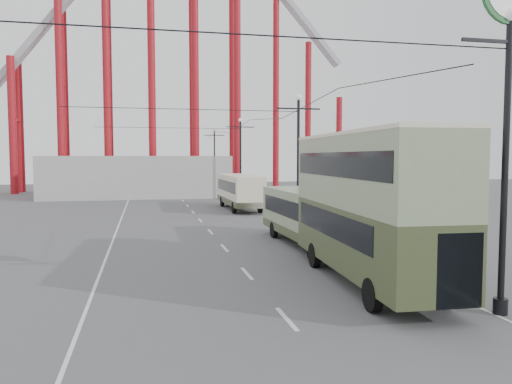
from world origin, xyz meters
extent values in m
plane|color=#545457|center=(0.00, 0.00, 0.00)|extent=(160.00, 160.00, 0.00)
cube|color=silver|center=(-1.00, 19.00, 0.01)|extent=(0.15, 82.00, 0.01)
cube|color=silver|center=(5.40, 20.00, 0.01)|extent=(0.12, 120.00, 0.01)
cube|color=silver|center=(-7.00, 20.00, 0.01)|extent=(0.12, 120.00, 0.01)
cylinder|color=black|center=(5.60, -3.00, 4.50)|extent=(0.20, 0.20, 9.00)
cylinder|color=black|center=(5.60, -3.00, 0.25)|extent=(0.44, 0.44, 0.50)
cube|color=black|center=(5.60, -3.00, 8.30)|extent=(3.20, 0.10, 0.10)
sphere|color=white|center=(5.60, -3.00, 9.10)|extent=(0.44, 0.44, 0.44)
cylinder|color=black|center=(5.60, 18.00, 4.50)|extent=(0.20, 0.20, 9.00)
cylinder|color=black|center=(5.60, 18.00, 0.25)|extent=(0.44, 0.44, 0.50)
cube|color=black|center=(5.60, 18.00, 8.30)|extent=(3.20, 0.10, 0.10)
sphere|color=white|center=(5.60, 18.00, 9.10)|extent=(0.44, 0.44, 0.44)
cylinder|color=black|center=(5.60, 40.00, 4.50)|extent=(0.20, 0.20, 9.00)
cylinder|color=black|center=(5.60, 40.00, 0.25)|extent=(0.44, 0.44, 0.50)
cube|color=black|center=(5.60, 40.00, 8.30)|extent=(3.20, 0.10, 0.10)
sphere|color=white|center=(5.60, 40.00, 9.10)|extent=(0.44, 0.44, 0.44)
cylinder|color=black|center=(5.60, 62.00, 4.50)|extent=(0.20, 0.20, 9.00)
cylinder|color=black|center=(5.60, 62.00, 0.25)|extent=(0.44, 0.44, 0.50)
cube|color=black|center=(5.60, 62.00, 8.30)|extent=(3.20, 0.10, 0.10)
sphere|color=white|center=(5.60, 62.00, 9.10)|extent=(0.44, 0.44, 0.44)
cylinder|color=maroon|center=(-22.00, 55.00, 9.00)|extent=(1.00, 1.00, 18.00)
cylinder|color=maroon|center=(-22.00, 59.00, 9.00)|extent=(1.00, 1.00, 18.00)
cylinder|color=maroon|center=(-16.00, 55.00, 13.50)|extent=(1.00, 1.00, 27.00)
cylinder|color=maroon|center=(-16.00, 59.00, 13.50)|extent=(1.00, 1.00, 27.00)
cylinder|color=maroon|center=(-10.00, 55.00, 18.00)|extent=(1.00, 1.00, 36.00)
cylinder|color=maroon|center=(-10.00, 59.00, 18.00)|extent=(1.00, 1.00, 36.00)
cylinder|color=maroon|center=(-4.00, 55.00, 22.50)|extent=(1.00, 1.00, 45.00)
cylinder|color=maroon|center=(-4.00, 59.00, 22.50)|extent=(1.00, 1.00, 45.00)
cylinder|color=maroon|center=(2.00, 55.00, 26.00)|extent=(1.00, 1.00, 52.00)
cylinder|color=maroon|center=(2.00, 59.00, 26.00)|extent=(1.00, 1.00, 52.00)
cylinder|color=maroon|center=(8.00, 59.00, 27.50)|extent=(1.00, 1.00, 55.00)
cylinder|color=maroon|center=(14.00, 56.00, 15.00)|extent=(0.90, 0.90, 30.00)
cylinder|color=maroon|center=(19.00, 56.00, 11.00)|extent=(0.90, 0.90, 22.00)
cylinder|color=maroon|center=(24.00, 56.00, 7.00)|extent=(0.90, 0.90, 14.00)
cube|color=#A3A3A7|center=(19.00, 56.00, 24.00)|extent=(9.89, 2.00, 10.87)
cube|color=#A3A39E|center=(-6.00, 47.00, 2.50)|extent=(22.00, 10.00, 5.00)
cube|color=#3A4525|center=(3.23, 1.46, 1.78)|extent=(3.27, 10.93, 2.38)
cube|color=black|center=(3.23, 1.46, 2.27)|extent=(3.19, 8.77, 0.97)
cube|color=gray|center=(3.23, 1.46, 3.13)|extent=(3.29, 10.93, 0.32)
cube|color=gray|center=(3.23, 1.46, 4.48)|extent=(3.27, 10.93, 2.38)
cube|color=black|center=(3.23, 1.46, 4.59)|extent=(3.27, 10.28, 0.92)
cube|color=beige|center=(3.23, 1.46, 5.74)|extent=(3.29, 10.93, 0.13)
cylinder|color=black|center=(2.17, 4.55, 0.54)|extent=(0.36, 1.09, 1.08)
cylinder|color=black|center=(4.60, 4.42, 0.54)|extent=(0.36, 1.09, 1.08)
cylinder|color=black|center=(1.82, -1.93, 0.54)|extent=(0.36, 1.09, 1.08)
cylinder|color=black|center=(4.26, -2.05, 0.54)|extent=(0.36, 1.09, 1.08)
cube|color=gray|center=(3.60, 9.64, 1.69)|extent=(2.59, 10.65, 2.32)
cube|color=black|center=(3.60, 9.64, 2.07)|extent=(2.61, 9.49, 0.92)
cube|color=#3A4525|center=(3.60, 9.64, 0.77)|extent=(2.62, 10.65, 0.48)
cube|color=gray|center=(3.60, 9.64, 2.92)|extent=(2.61, 10.65, 0.15)
cylinder|color=black|center=(2.46, 12.61, 0.48)|extent=(0.29, 0.97, 0.96)
cylinder|color=black|center=(4.64, 12.64, 0.48)|extent=(0.29, 0.97, 0.96)
cylinder|color=black|center=(2.57, 6.24, 0.48)|extent=(0.29, 0.97, 0.96)
cylinder|color=black|center=(4.75, 6.28, 0.48)|extent=(0.29, 0.97, 0.96)
cube|color=beige|center=(3.49, 29.42, 1.80)|extent=(2.71, 10.32, 2.47)
cube|color=black|center=(3.49, 29.42, 2.21)|extent=(2.74, 9.08, 0.98)
cube|color=#3A4525|center=(3.49, 29.42, 0.82)|extent=(2.74, 10.32, 0.51)
cube|color=beige|center=(3.49, 29.42, 3.12)|extent=(2.73, 10.32, 0.16)
cylinder|color=black|center=(2.29, 32.08, 0.51)|extent=(0.30, 1.03, 1.03)
cylinder|color=black|center=(4.61, 32.11, 0.51)|extent=(0.30, 1.03, 1.03)
cylinder|color=black|center=(2.37, 26.32, 0.51)|extent=(0.30, 1.03, 1.03)
cylinder|color=black|center=(4.69, 26.35, 0.51)|extent=(0.30, 1.03, 1.03)
imported|color=black|center=(2.68, 5.51, 0.83)|extent=(0.63, 0.43, 1.65)
camera|label=1|loc=(-5.10, -16.15, 4.86)|focal=35.00mm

